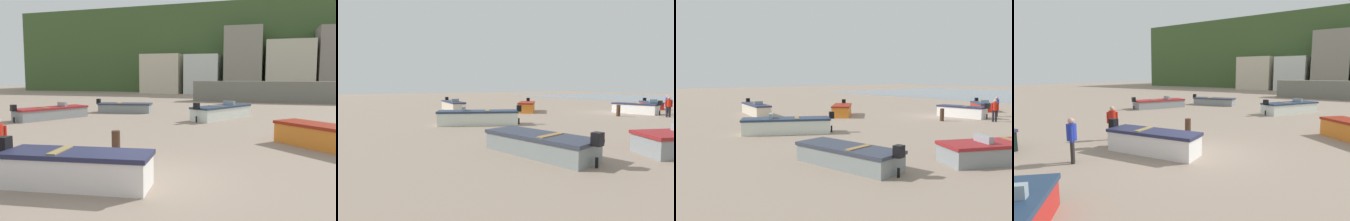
# 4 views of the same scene
# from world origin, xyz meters

# --- Properties ---
(ground_plane) EXTENTS (160.00, 160.00, 0.00)m
(ground_plane) POSITION_xyz_m (0.00, 0.00, 0.00)
(ground_plane) COLOR gray
(boat_grey_1) EXTENTS (3.50, 5.02, 1.10)m
(boat_grey_1) POSITION_xyz_m (-10.49, 10.59, 0.40)
(boat_grey_1) COLOR gray
(boat_grey_1) RESTS_ON ground
(boat_red_2) EXTENTS (3.71, 3.72, 1.09)m
(boat_red_2) POSITION_xyz_m (0.44, -7.43, 0.40)
(boat_red_2) COLOR #B31D1A
(boat_red_2) RESTS_ON ground
(boat_white_3) EXTENTS (4.14, 1.66, 1.23)m
(boat_white_3) POSITION_xyz_m (-1.42, -1.05, 0.47)
(boat_white_3) COLOR white
(boat_white_3) RESTS_ON ground
(boat_grey_4) EXTENTS (4.48, 2.15, 1.06)m
(boat_grey_4) POSITION_xyz_m (-7.30, 15.60, 0.38)
(boat_grey_4) COLOR gray
(boat_grey_4) RESTS_ON ground
(boat_cream_5) EXTENTS (5.61, 2.20, 1.25)m
(boat_cream_5) POSITION_xyz_m (10.58, 10.95, 0.48)
(boat_cream_5) COLOR beige
(boat_cream_5) RESTS_ON ground
(boat_orange_6) EXTENTS (3.59, 3.52, 1.24)m
(boat_orange_6) POSITION_xyz_m (5.36, 5.76, 0.47)
(boat_orange_6) COLOR orange
(boat_orange_6) RESTS_ON ground
(boat_white_7) EXTENTS (3.72, 5.06, 1.21)m
(boat_white_7) POSITION_xyz_m (0.50, 13.72, 0.46)
(boat_white_7) COLOR white
(boat_white_7) RESTS_ON ground
(mooring_post_near_water) EXTENTS (0.30, 0.30, 0.91)m
(mooring_post_near_water) POSITION_xyz_m (-1.82, 2.15, 0.46)
(mooring_post_near_water) COLOR #402A1D
(mooring_post_near_water) RESTS_ON ground
(beach_walker_foreground) EXTENTS (0.48, 0.48, 1.62)m
(beach_walker_foreground) POSITION_xyz_m (-4.46, -0.41, 0.95)
(beach_walker_foreground) COLOR black
(beach_walker_foreground) RESTS_ON ground
(beach_walker_distant) EXTENTS (0.48, 0.47, 1.62)m
(beach_walker_distant) POSITION_xyz_m (-2.96, -3.58, 0.95)
(beach_walker_distant) COLOR #262322
(beach_walker_distant) RESTS_ON ground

